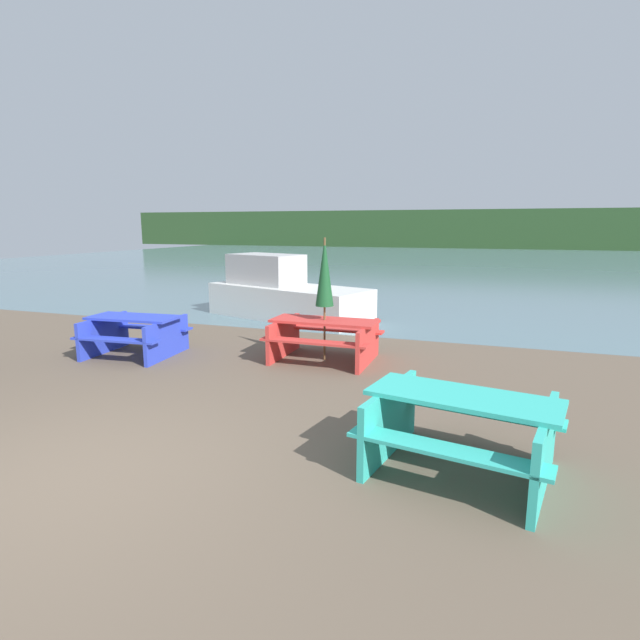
{
  "coord_description": "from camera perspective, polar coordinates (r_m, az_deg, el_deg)",
  "views": [
    {
      "loc": [
        3.63,
        -3.32,
        2.34
      ],
      "look_at": [
        1.03,
        4.1,
        0.85
      ],
      "focal_mm": 28.0,
      "sensor_mm": 36.0,
      "label": 1
    }
  ],
  "objects": [
    {
      "name": "ground_plane",
      "position": [
        5.44,
        -26.37,
        -15.92
      ],
      "size": [
        60.0,
        60.0,
        0.0
      ],
      "primitive_type": "plane",
      "color": "brown"
    },
    {
      "name": "water",
      "position": [
        35.44,
        13.49,
        6.65
      ],
      "size": [
        60.0,
        50.0,
        0.0
      ],
      "color": "slate",
      "rests_on": "ground_plane"
    },
    {
      "name": "far_treeline",
      "position": [
        55.3,
        15.8,
        9.98
      ],
      "size": [
        80.0,
        1.6,
        4.0
      ],
      "color": "#284723",
      "rests_on": "water"
    },
    {
      "name": "picnic_table_teal",
      "position": [
        5.03,
        15.86,
        -11.54
      ],
      "size": [
        1.97,
        1.68,
        0.78
      ],
      "rotation": [
        0.0,
        0.0,
        -0.19
      ],
      "color": "#33B7A8",
      "rests_on": "ground_plane"
    },
    {
      "name": "picnic_table_blue",
      "position": [
        9.71,
        -20.44,
        -1.28
      ],
      "size": [
        1.72,
        1.51,
        0.72
      ],
      "rotation": [
        0.0,
        0.0,
        0.08
      ],
      "color": "blue",
      "rests_on": "ground_plane"
    },
    {
      "name": "picnic_table_red",
      "position": [
        8.76,
        0.52,
        -1.74
      ],
      "size": [
        1.85,
        1.39,
        0.73
      ],
      "rotation": [
        0.0,
        0.0,
        -0.0
      ],
      "color": "red",
      "rests_on": "ground_plane"
    },
    {
      "name": "umbrella_darkgreen",
      "position": [
        8.59,
        0.53,
        5.42
      ],
      "size": [
        0.32,
        0.32,
        2.14
      ],
      "color": "brown",
      "rests_on": "ground_plane"
    },
    {
      "name": "boat",
      "position": [
        12.94,
        -4.21,
        2.94
      ],
      "size": [
        4.61,
        2.88,
        1.6
      ],
      "rotation": [
        0.0,
        0.0,
        -0.32
      ],
      "color": "silver",
      "rests_on": "water"
    }
  ]
}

